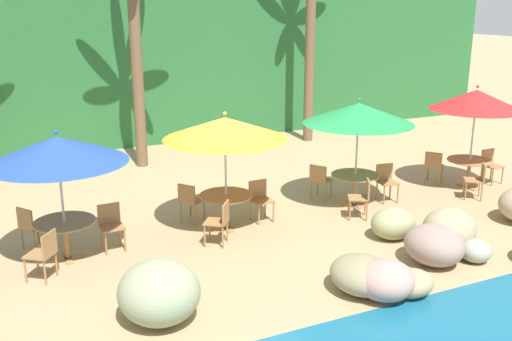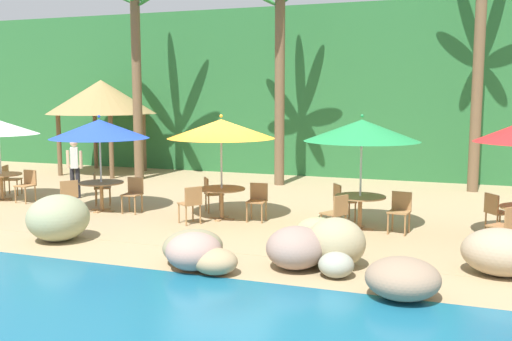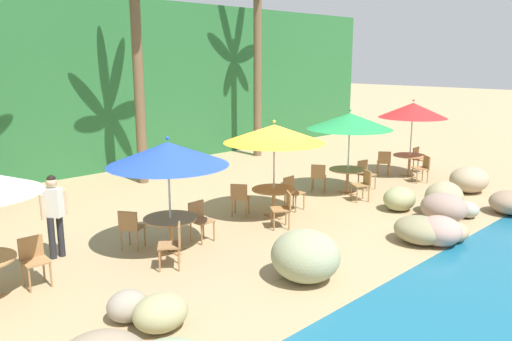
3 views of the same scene
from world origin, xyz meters
The scene contains 25 objects.
ground_plane centered at (0.00, 0.00, 0.00)m, with size 120.00×120.00×0.00m, color tan.
terrace_deck centered at (0.00, 0.00, 0.00)m, with size 18.00×5.20×0.01m.
foliage_backdrop centered at (0.00, 9.00, 3.00)m, with size 28.00×2.40×6.00m.
rock_seawall centered at (-0.62, -3.22, 0.39)m, with size 13.93×3.28×1.07m.
umbrella_blue centered at (-3.31, -0.09, 2.07)m, with size 2.44×2.44×2.41m.
dining_table_blue centered at (-3.31, -0.09, 0.61)m, with size 1.10×1.10×0.74m.
chair_blue_seaward centered at (-2.46, 0.04, 0.51)m, with size 0.44×0.45×0.87m.
chair_blue_inland centered at (-3.84, 0.58, 0.51)m, with size 0.59×0.58×0.87m.
chair_blue_left centered at (-3.75, -0.82, 0.51)m, with size 0.59×0.59×0.87m.
umbrella_orange centered at (-0.09, 0.06, 2.13)m, with size 2.50×2.50×2.46m.
dining_table_orange centered at (-0.09, 0.06, 0.61)m, with size 1.10×1.10×0.74m.
chair_orange_seaward centered at (0.75, 0.20, 0.51)m, with size 0.45×0.45×0.87m.
chair_orange_inland centered at (-0.67, 0.69, 0.51)m, with size 0.59×0.59×0.87m.
chair_orange_left centered at (-0.52, -0.68, 0.51)m, with size 0.59×0.59×0.87m.
umbrella_green centered at (3.13, 0.13, 2.16)m, with size 2.48×2.48×2.50m.
dining_table_green centered at (3.13, 0.13, 0.61)m, with size 1.10×1.10×0.74m.
chair_green_seaward centered at (3.99, 0.10, 0.51)m, with size 0.48×0.48×0.87m.
chair_green_inland centered at (2.59, 0.79, 0.51)m, with size 0.59×0.59×0.87m.
chair_green_left centered at (2.79, -0.65, 0.51)m, with size 0.58×0.58×0.87m.
umbrella_red centered at (6.46, -0.02, 2.24)m, with size 2.24×2.24×2.60m.
dining_table_red centered at (6.46, -0.02, 0.61)m, with size 1.10×1.10×0.74m.
chair_red_seaward centered at (7.30, 0.11, 0.51)m, with size 0.44×0.44×0.87m.
chair_red_inland centered at (5.88, 0.61, 0.51)m, with size 0.59×0.59×0.87m.
chair_red_left centered at (6.02, -0.75, 0.51)m, with size 0.59×0.59×0.87m.
palm_tree_second centered at (-0.43, 5.55, 4.35)m, with size 2.91×2.98×6.43m.
Camera 1 is at (-4.39, -10.49, 4.56)m, focal length 41.13 mm.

